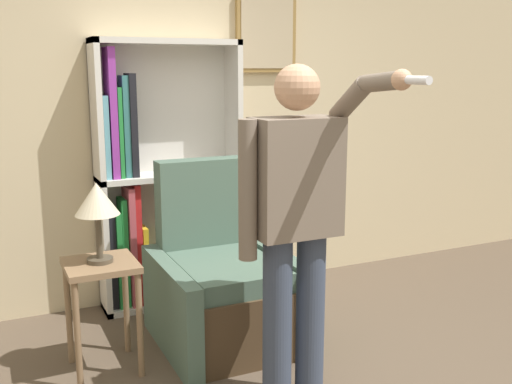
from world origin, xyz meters
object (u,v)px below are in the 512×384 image
Objects in this scene: bookcase at (152,184)px; armchair at (221,287)px; person_standing at (296,217)px; table_lamp at (97,203)px; side_table at (102,285)px.

bookcase is 1.70× the size of armchair.
person_standing is 3.84× the size of table_lamp.
bookcase is 1.10× the size of person_standing.
bookcase is at bearing 106.58° from armchair.
person_standing is (0.29, -1.63, 0.10)m from bookcase.
table_lamp is at bearing -122.39° from bookcase.
person_standing is at bearing -43.13° from side_table.
armchair is at bearing 7.16° from table_lamp.
bookcase is 1.08m from side_table.
armchair is 0.79m from side_table.
armchair is 1.09m from person_standing.
side_table is at bearing -122.39° from bookcase.
table_lamp is (-0.83, 0.78, -0.01)m from person_standing.
person_standing reaches higher than armchair.
person_standing is 2.67× the size of side_table.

